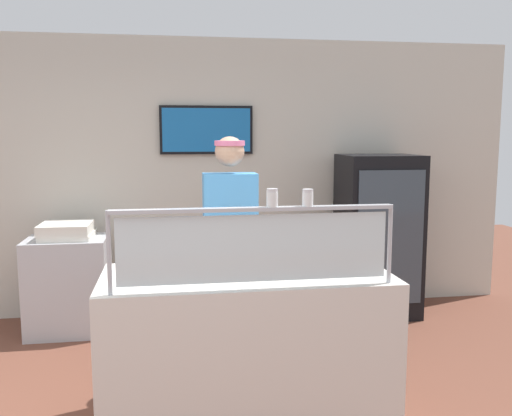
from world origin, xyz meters
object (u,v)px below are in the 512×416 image
pizza_server (239,264)px  parmesan_shaker (272,199)px  drink_fridge (378,235)px  pepper_flake_shaker (308,199)px  pizza_tray (235,267)px  worker_figure (231,242)px  pizza_box_stack (67,231)px

pizza_server → parmesan_shaker: 0.62m
parmesan_shaker → drink_fridge: drink_fridge is taller
parmesan_shaker → pepper_flake_shaker: parmesan_shaker is taller
pizza_tray → worker_figure: 0.60m
pizza_tray → drink_fridge: (1.62, 1.77, -0.18)m
parmesan_shaker → pizza_server: bearing=107.5°
pepper_flake_shaker → worker_figure: bearing=106.5°
pepper_flake_shaker → worker_figure: 1.15m
parmesan_shaker → worker_figure: 1.11m
pizza_tray → drink_fridge: 2.41m
worker_figure → drink_fridge: size_ratio=1.12×
pizza_tray → worker_figure: (0.04, 0.59, 0.04)m
pizza_tray → parmesan_shaker: 0.65m
pepper_flake_shaker → drink_fridge: size_ratio=0.06×
pizza_tray → drink_fridge: size_ratio=0.30×
parmesan_shaker → pepper_flake_shaker: size_ratio=1.06×
pizza_server → parmesan_shaker: size_ratio=2.87×
pizza_server → drink_fridge: drink_fridge is taller
pizza_tray → pizza_server: 0.04m
parmesan_shaker → drink_fridge: bearing=56.2°
worker_figure → parmesan_shaker: bearing=-83.9°
pizza_tray → pizza_server: pizza_server is taller
pizza_tray → pizza_server: size_ratio=1.69×
pepper_flake_shaker → parmesan_shaker: bearing=180.0°
pepper_flake_shaker → pizza_box_stack: bearing=127.3°
pizza_tray → pizza_server: bearing=-42.2°
pizza_server → pizza_tray: bearing=142.6°
drink_fridge → pizza_box_stack: size_ratio=3.46×
parmesan_shaker → pizza_box_stack: 2.65m
worker_figure → pizza_box_stack: (-1.34, 1.14, -0.08)m
pizza_box_stack → parmesan_shaker: bearing=-56.1°
worker_figure → drink_fridge: (1.58, 1.18, -0.22)m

